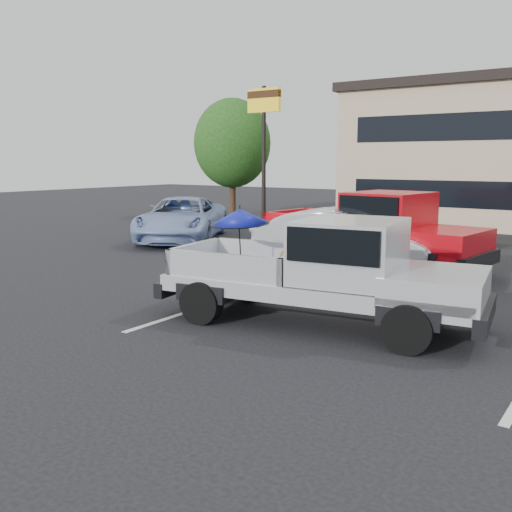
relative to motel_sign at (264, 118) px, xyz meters
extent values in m
plane|color=black|center=(10.00, -14.00, -4.65)|extent=(90.00, 90.00, 0.00)
cube|color=silver|center=(7.00, -12.00, -4.65)|extent=(0.12, 5.00, 0.01)
cylinder|color=black|center=(0.00, 0.00, -1.65)|extent=(0.18, 0.18, 6.00)
cube|color=yellow|center=(0.00, 0.00, 0.75)|extent=(1.60, 0.18, 1.00)
cube|color=#381E0C|center=(0.00, 0.00, 1.00)|extent=(1.60, 0.22, 0.30)
cylinder|color=#332114|center=(-4.00, 3.00, -3.44)|extent=(0.32, 0.32, 2.42)
ellipsoid|color=#184614|center=(-4.00, 3.00, -0.91)|extent=(3.96, 3.96, 4.55)
cylinder|color=black|center=(7.71, -13.32, -4.27)|extent=(0.79, 0.39, 0.76)
cylinder|color=black|center=(7.44, -11.50, -4.27)|extent=(0.79, 0.39, 0.76)
cylinder|color=black|center=(11.27, -12.78, -4.27)|extent=(0.79, 0.39, 0.76)
cylinder|color=black|center=(11.00, -10.96, -4.27)|extent=(0.79, 0.39, 0.76)
cube|color=silver|center=(9.40, -12.13, -3.98)|extent=(5.62, 2.71, 0.28)
cube|color=silver|center=(11.38, -11.83, -3.77)|extent=(1.77, 2.12, 0.46)
cube|color=black|center=(12.12, -11.72, -4.15)|extent=(0.49, 1.97, 0.30)
cube|color=black|center=(6.69, -12.55, -4.15)|extent=(0.47, 1.96, 0.28)
cube|color=silver|center=(9.95, -12.05, -3.30)|extent=(1.91, 2.07, 1.05)
cube|color=black|center=(9.95, -12.05, -3.10)|extent=(1.77, 2.14, 0.55)
cube|color=black|center=(7.97, -12.35, -3.92)|extent=(2.55, 2.16, 0.10)
cube|color=silver|center=(7.84, -11.49, -3.62)|extent=(2.29, 0.44, 0.50)
cube|color=silver|center=(8.10, -13.21, -3.62)|extent=(2.29, 0.44, 0.50)
cube|color=silver|center=(6.88, -12.52, -3.62)|extent=(0.38, 1.83, 0.50)
cube|color=silver|center=(9.06, -12.18, -3.62)|extent=(0.38, 1.83, 0.50)
ellipsoid|color=brown|center=(8.64, -12.24, -3.72)|extent=(0.49, 0.43, 0.30)
cylinder|color=brown|center=(8.89, -12.28, -3.76)|extent=(0.06, 0.06, 0.22)
cylinder|color=brown|center=(8.87, -12.13, -3.76)|extent=(0.06, 0.06, 0.22)
ellipsoid|color=brown|center=(8.80, -12.21, -3.54)|extent=(0.32, 0.29, 0.40)
cylinder|color=red|center=(8.82, -12.21, -3.41)|extent=(0.19, 0.19, 0.04)
sphere|color=brown|center=(8.88, -12.20, -3.32)|extent=(0.21, 0.21, 0.21)
cone|color=black|center=(9.00, -12.18, -3.34)|extent=(0.16, 0.12, 0.10)
cone|color=black|center=(8.87, -12.26, -3.21)|extent=(0.07, 0.07, 0.11)
cone|color=black|center=(8.85, -12.15, -3.21)|extent=(0.07, 0.07, 0.11)
cylinder|color=brown|center=(8.48, -12.26, -3.82)|extent=(0.26, 0.05, 0.09)
cylinder|color=black|center=(7.92, -12.44, -3.35)|extent=(0.02, 0.10, 1.05)
cone|color=#11179A|center=(7.92, -12.44, -2.80)|extent=(1.10, 1.12, 0.36)
cylinder|color=black|center=(7.92, -12.44, -2.64)|extent=(0.02, 0.02, 0.10)
cylinder|color=black|center=(7.92, -12.44, -2.93)|extent=(1.10, 1.10, 0.09)
cylinder|color=black|center=(5.76, -7.43, -4.24)|extent=(0.86, 0.41, 0.83)
cylinder|color=black|center=(6.01, -5.43, -4.24)|extent=(0.86, 0.41, 0.83)
cylinder|color=black|center=(9.67, -7.91, -4.24)|extent=(0.86, 0.41, 0.83)
cylinder|color=black|center=(9.92, -5.91, -4.24)|extent=(0.86, 0.41, 0.83)
cube|color=red|center=(7.90, -6.67, -3.92)|extent=(6.12, 2.81, 0.31)
cube|color=red|center=(10.07, -6.94, -3.69)|extent=(1.89, 2.29, 0.50)
cube|color=black|center=(10.89, -7.04, -4.10)|extent=(0.48, 2.16, 0.33)
cube|color=black|center=(4.90, -6.31, -4.10)|extent=(0.46, 2.16, 0.31)
cube|color=red|center=(8.49, -6.75, -3.17)|extent=(2.04, 2.22, 1.15)
cube|color=black|center=(8.49, -6.75, -2.95)|extent=(1.89, 2.31, 0.60)
cube|color=black|center=(6.32, -6.48, -3.85)|extent=(2.75, 2.31, 0.11)
cube|color=red|center=(6.44, -5.53, -3.52)|extent=(2.51, 0.42, 0.55)
cube|color=red|center=(6.20, -7.43, -3.52)|extent=(2.51, 0.42, 0.55)
cube|color=red|center=(5.12, -6.33, -3.52)|extent=(0.36, 2.01, 0.55)
cube|color=red|center=(7.51, -6.63, -3.52)|extent=(0.36, 2.01, 0.55)
imported|color=#B6B8BE|center=(7.65, -7.50, -3.85)|extent=(4.98, 2.02, 1.61)
imported|color=#8CA2D1|center=(0.14, -5.48, -3.88)|extent=(4.99, 6.12, 1.55)
camera|label=1|loc=(14.11, -20.79, -1.79)|focal=40.00mm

